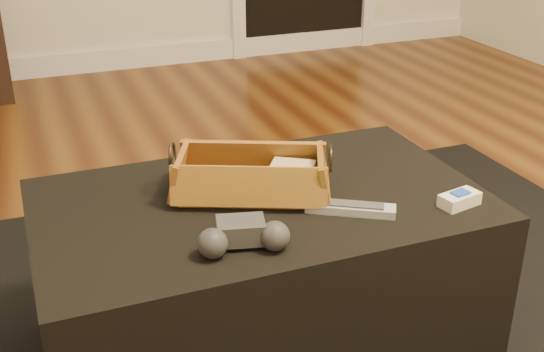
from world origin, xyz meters
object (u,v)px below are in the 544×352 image
object	(u,v)px
game_controller	(243,236)
cream_gadget	(459,199)
ottoman	(261,277)
silver_remote	(350,208)
tv_remote	(243,188)
wicker_basket	(251,178)

from	to	relation	value
game_controller	cream_gadget	bearing A→B (deg)	0.27
ottoman	silver_remote	bearing A→B (deg)	-40.82
tv_remote	wicker_basket	xyz separation A→B (m)	(0.02, 0.01, 0.02)
tv_remote	cream_gadget	world-z (taller)	cream_gadget
ottoman	cream_gadget	bearing A→B (deg)	-26.16
ottoman	tv_remote	xyz separation A→B (m)	(-0.03, 0.02, 0.23)
wicker_basket	silver_remote	world-z (taller)	wicker_basket
game_controller	ottoman	bearing A→B (deg)	60.69
ottoman	silver_remote	size ratio (longest dim) A/B	5.33
cream_gadget	ottoman	bearing A→B (deg)	153.84
ottoman	silver_remote	distance (m)	0.30
silver_remote	tv_remote	bearing A→B (deg)	140.81
ottoman	game_controller	world-z (taller)	game_controller
wicker_basket	game_controller	world-z (taller)	wicker_basket
ottoman	tv_remote	distance (m)	0.24
game_controller	cream_gadget	world-z (taller)	game_controller
tv_remote	silver_remote	bearing A→B (deg)	-21.52
game_controller	silver_remote	xyz separation A→B (m)	(0.27, 0.06, -0.02)
tv_remote	silver_remote	xyz separation A→B (m)	(0.19, -0.16, -0.01)
wicker_basket	cream_gadget	size ratio (longest dim) A/B	3.98
game_controller	silver_remote	distance (m)	0.27
wicker_basket	cream_gadget	world-z (taller)	wicker_basket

